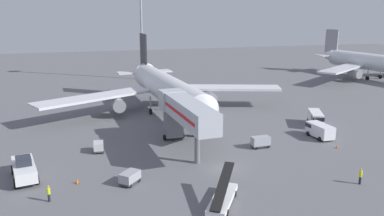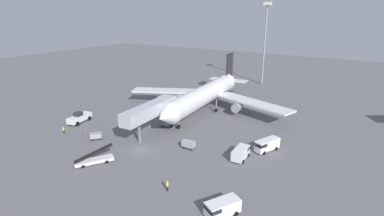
# 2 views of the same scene
# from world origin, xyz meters

# --- Properties ---
(ground_plane) EXTENTS (300.00, 300.00, 0.00)m
(ground_plane) POSITION_xyz_m (0.00, 0.00, 0.00)
(ground_plane) COLOR slate
(airplane_at_gate) EXTENTS (47.32, 44.15, 13.80)m
(airplane_at_gate) POSITION_xyz_m (-0.94, 27.78, 4.82)
(airplane_at_gate) COLOR silver
(airplane_at_gate) RESTS_ON ground
(jet_bridge) EXTENTS (4.17, 16.57, 7.34)m
(jet_bridge) POSITION_xyz_m (-2.91, 7.75, 5.47)
(jet_bridge) COLOR #B2B7C1
(jet_bridge) RESTS_ON ground
(pushback_tug) EXTENTS (3.51, 6.79, 2.79)m
(pushback_tug) POSITION_xyz_m (-22.91, 3.56, 1.29)
(pushback_tug) COLOR white
(pushback_tug) RESTS_ON ground
(belt_loader_truck) EXTENTS (5.21, 6.66, 3.21)m
(belt_loader_truck) POSITION_xyz_m (-3.45, -8.44, 0.77)
(belt_loader_truck) COLOR white
(belt_loader_truck) RESTS_ON ground
(service_van_mid_right) EXTENTS (2.47, 4.76, 2.11)m
(service_van_mid_right) POSITION_xyz_m (18.11, 7.36, 1.21)
(service_van_mid_right) COLOR white
(service_van_mid_right) RESTS_ON ground
(service_van_rear_left) EXTENTS (3.90, 5.74, 2.38)m
(service_van_rear_left) POSITION_xyz_m (21.10, 12.93, 1.35)
(service_van_rear_left) COLOR white
(service_van_rear_left) RESTS_ON ground
(service_van_far_center) EXTENTS (4.16, 5.18, 2.18)m
(service_van_far_center) POSITION_xyz_m (22.31, -8.93, 1.25)
(service_van_far_center) COLOR white
(service_van_far_center) RESTS_ON ground
(baggage_cart_rear_right) EXTENTS (2.64, 2.69, 1.39)m
(baggage_cart_rear_right) POSITION_xyz_m (-11.59, -1.04, 0.77)
(baggage_cart_rear_right) COLOR #38383D
(baggage_cart_rear_right) RESTS_ON ground
(baggage_cart_near_center) EXTENTS (2.65, 1.37, 1.59)m
(baggage_cart_near_center) POSITION_xyz_m (7.58, 5.75, 0.88)
(baggage_cart_near_center) COLOR #38383D
(baggage_cart_near_center) RESTS_ON ground
(baggage_cart_near_left) EXTENTS (1.41, 2.09, 1.38)m
(baggage_cart_near_left) POSITION_xyz_m (-14.29, 10.35, 0.77)
(baggage_cart_near_left) COLOR #38383D
(baggage_cart_near_left) RESTS_ON ground
(ground_crew_worker_foreground) EXTENTS (0.45, 0.45, 1.84)m
(ground_crew_worker_foreground) POSITION_xyz_m (12.82, -8.31, 0.97)
(ground_crew_worker_foreground) COLOR #1E2333
(ground_crew_worker_foreground) RESTS_ON ground
(ground_crew_worker_midground) EXTENTS (0.38, 0.38, 1.75)m
(ground_crew_worker_midground) POSITION_xyz_m (-19.96, -2.96, 0.92)
(ground_crew_worker_midground) COLOR #1E2333
(ground_crew_worker_midground) RESTS_ON ground
(safety_cone_alpha) EXTENTS (0.40, 0.40, 0.61)m
(safety_cone_alpha) POSITION_xyz_m (-17.22, 0.69, 0.30)
(safety_cone_alpha) COLOR black
(safety_cone_alpha) RESTS_ON ground
(safety_cone_bravo) EXTENTS (0.31, 0.31, 0.48)m
(safety_cone_bravo) POSITION_xyz_m (17.77, 2.55, 0.24)
(safety_cone_bravo) COLOR black
(safety_cone_bravo) RESTS_ON ground
(apron_light_mast) EXTENTS (2.40, 2.40, 29.21)m
(apron_light_mast) POSITION_xyz_m (1.24, 66.85, 19.86)
(apron_light_mast) COLOR #93969B
(apron_light_mast) RESTS_ON ground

